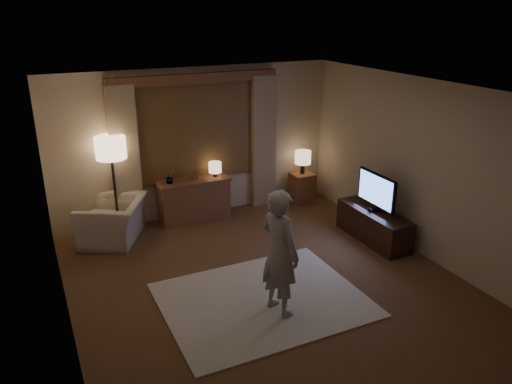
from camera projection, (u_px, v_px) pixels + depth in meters
room at (251, 180)px, 6.70m from camera, size 5.04×5.54×2.64m
rug at (263, 300)px, 6.38m from camera, size 2.50×2.00×0.02m
sideboard at (194, 201)px, 8.67m from camera, size 1.20×0.40×0.70m
picture_frame at (193, 176)px, 8.51m from camera, size 0.16×0.02×0.20m
plant at (170, 177)px, 8.33m from camera, size 0.17×0.13×0.30m
table_lamp_sideboard at (215, 168)px, 8.64m from camera, size 0.22×0.22×0.30m
floor_lamp at (111, 153)px, 7.77m from camera, size 0.48×0.48×1.64m
armchair at (113, 221)px, 7.90m from camera, size 1.29×1.34×0.68m
side_table at (302, 187)px, 9.51m from camera, size 0.40×0.40×0.56m
table_lamp_side at (303, 158)px, 9.30m from camera, size 0.30×0.30×0.44m
tv_stand at (374, 225)px, 7.95m from camera, size 0.45×1.40×0.50m
tv at (377, 191)px, 7.74m from camera, size 0.21×0.85×0.61m
person at (280, 253)px, 5.87m from camera, size 0.50×0.65×1.58m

